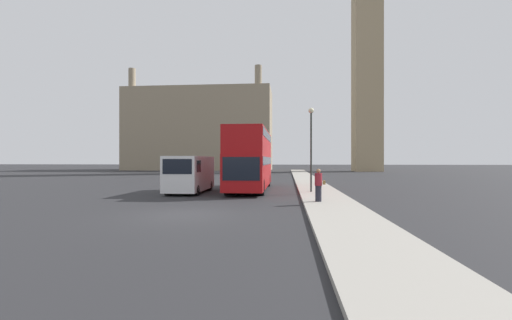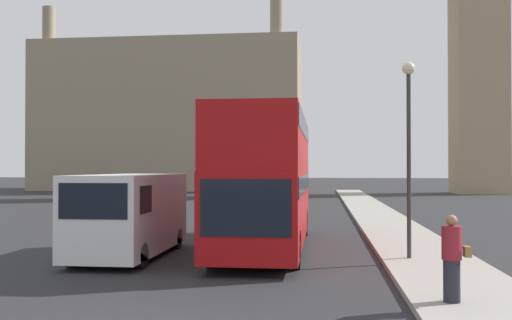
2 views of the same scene
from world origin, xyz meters
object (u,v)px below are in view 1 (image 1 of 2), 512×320
object	(u,v)px
red_double_decker_bus	(251,157)
street_lamp	(311,136)
parked_sedan	(240,170)
white_van	(190,173)
pedestrian	(319,185)

from	to	relation	value
red_double_decker_bus	street_lamp	size ratio (longest dim) A/B	1.93
street_lamp	parked_sedan	distance (m)	31.77
white_van	street_lamp	distance (m)	8.65
white_van	street_lamp	size ratio (longest dim) A/B	1.02
white_van	pedestrian	distance (m)	9.93
red_double_decker_bus	white_van	xyz separation A→B (m)	(-3.98, -2.36, -1.11)
pedestrian	street_lamp	distance (m)	6.07
red_double_decker_bus	street_lamp	bearing A→B (deg)	-29.75
red_double_decker_bus	parked_sedan	distance (m)	28.31
pedestrian	parked_sedan	xyz separation A→B (m)	(-8.90, 35.69, -0.32)
pedestrian	street_lamp	world-z (taller)	street_lamp
red_double_decker_bus	pedestrian	distance (m)	9.05
red_double_decker_bus	white_van	world-z (taller)	red_double_decker_bus
red_double_decker_bus	parked_sedan	xyz separation A→B (m)	(-4.59, 27.87, -1.80)
white_van	pedestrian	size ratio (longest dim) A/B	3.40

